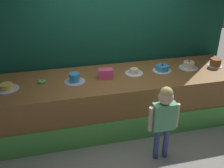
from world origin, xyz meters
name	(u,v)px	position (x,y,z in m)	size (l,w,h in m)	color
ground_plane	(129,140)	(0.00, 0.00, 0.00)	(12.00, 12.00, 0.00)	gray
stage_platform	(120,99)	(0.00, 0.57, 0.45)	(4.25, 1.18, 0.90)	brown
curtain_backdrop	(111,34)	(0.00, 1.26, 1.44)	(4.54, 0.08, 2.88)	#144C38
child_figure	(164,114)	(0.33, -0.49, 0.76)	(0.45, 0.21, 1.18)	#3F4C8C
pink_box	(106,74)	(-0.26, 0.57, 0.97)	(0.23, 0.14, 0.16)	#F64D87
donut	(42,82)	(-1.29, 0.63, 0.92)	(0.12, 0.12, 0.04)	#59B259
cake_far_left	(7,87)	(-1.80, 0.53, 0.93)	(0.36, 0.36, 0.09)	silver
cake_left	(74,78)	(-0.77, 0.55, 0.96)	(0.34, 0.34, 0.15)	silver
cake_center_left	(134,72)	(0.26, 0.64, 0.93)	(0.32, 0.32, 0.09)	white
cake_center_right	(162,68)	(0.77, 0.63, 0.94)	(0.33, 0.33, 0.14)	white
cake_right	(189,65)	(1.29, 0.63, 0.95)	(0.34, 0.34, 0.15)	silver
cake_far_right	(216,63)	(1.80, 0.59, 0.96)	(0.27, 0.27, 0.14)	white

